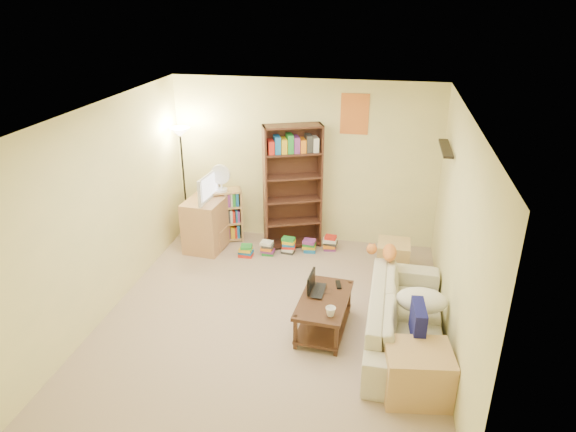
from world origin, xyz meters
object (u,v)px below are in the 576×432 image
Objects in this scene: end_cabinet at (417,373)px; television at (205,187)px; tall_bookshelf at (293,185)px; side_table at (393,259)px; short_bookshelf at (221,216)px; sofa at (406,318)px; coffee_table at (324,309)px; mug at (331,312)px; floor_lamp at (181,152)px; tabby_cat at (386,252)px; desk_fan at (221,177)px; laptop at (323,292)px; tv_stand at (207,223)px.

television is at bearing 138.86° from end_cabinet.
end_cabinet is at bearing -80.26° from tall_bookshelf.
television is at bearing 173.19° from side_table.
television is at bearing -141.87° from short_bookshelf.
end_cabinet reaches higher than side_table.
sofa is 0.92m from coffee_table.
television is at bearing 171.92° from tall_bookshelf.
coffee_table is at bearing 108.70° from mug.
floor_lamp is (-2.54, 2.34, 0.95)m from mug.
end_cabinet is at bearing -31.23° from mug.
tall_bookshelf is at bearing 137.47° from tabby_cat.
coffee_table is 1.19× the size of short_bookshelf.
side_table is at bearing -11.78° from desk_fan.
side_table is at bearing -28.52° from laptop.
end_cabinet is at bearing -77.91° from tabby_cat.
tabby_cat is at bearing -21.75° from floor_lamp.
floor_lamp is at bearing 160.94° from tall_bookshelf.
floor_lamp is (-1.68, -0.06, 0.43)m from tall_bookshelf.
short_bookshelf is at bearing 167.53° from side_table.
short_bookshelf is at bearing 2.18° from floor_lamp.
tall_bookshelf reaches higher than tv_stand.
tv_stand is 0.74m from desk_fan.
tabby_cat reaches higher than coffee_table.
coffee_table is 1.43× the size of television.
sofa is at bearing -36.27° from desk_fan.
sofa is 4.88× the size of desk_fan.
side_table is at bearing -1.29° from tv_stand.
tabby_cat is 0.27× the size of floor_lamp.
short_bookshelf is 1.15m from floor_lamp.
tall_bookshelf is 1.81m from side_table.
laptop is 1.56m from side_table.
side_table is (3.20, -0.57, -1.18)m from floor_lamp.
mug is at bearing -110.48° from side_table.
tv_stand is 1.84× the size of desk_fan.
coffee_table is at bearing -162.05° from laptop.
tabby_cat is at bearing 18.61° from sofa.
coffee_table is 0.40m from mug.
laptop is 1.46m from end_cabinet.
sofa is at bearing -72.80° from tall_bookshelf.
desk_fan is 0.24× the size of floor_lamp.
coffee_table is at bearing -91.28° from tall_bookshelf.
coffee_table is at bearing -35.85° from tv_stand.
mug is 0.29× the size of side_table.
floor_lamp is 2.87× the size of end_cabinet.
short_bookshelf reaches higher than mug.
mug is at bearing -66.85° from coffee_table.
tv_stand is 2.81m from side_table.
mug is at bearing -49.95° from desk_fan.
tv_stand is 1.14m from floor_lamp.
tall_bookshelf reaches higher than end_cabinet.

